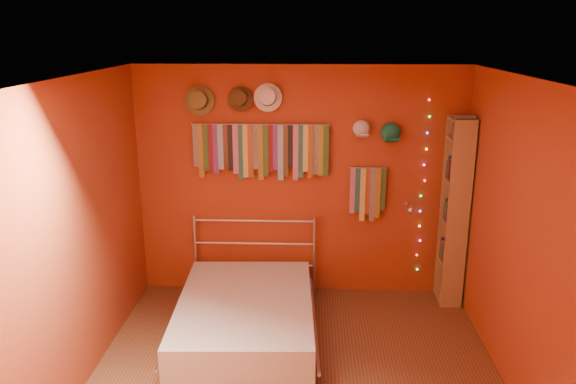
# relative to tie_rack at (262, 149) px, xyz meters

# --- Properties ---
(ground) EXTENTS (3.50, 3.50, 0.00)m
(ground) POSITION_rel_tie_rack_xyz_m (0.41, -1.68, -1.63)
(ground) COLOR brown
(ground) RESTS_ON ground
(back_wall) EXTENTS (3.50, 0.02, 2.50)m
(back_wall) POSITION_rel_tie_rack_xyz_m (0.41, 0.07, -0.38)
(back_wall) COLOR maroon
(back_wall) RESTS_ON ground
(right_wall) EXTENTS (0.02, 3.50, 2.50)m
(right_wall) POSITION_rel_tie_rack_xyz_m (2.16, -1.68, -0.38)
(right_wall) COLOR maroon
(right_wall) RESTS_ON ground
(left_wall) EXTENTS (0.02, 3.50, 2.50)m
(left_wall) POSITION_rel_tie_rack_xyz_m (-1.34, -1.68, -0.38)
(left_wall) COLOR maroon
(left_wall) RESTS_ON ground
(ceiling) EXTENTS (3.50, 3.50, 0.02)m
(ceiling) POSITION_rel_tie_rack_xyz_m (0.41, -1.68, 0.87)
(ceiling) COLOR white
(ceiling) RESTS_ON back_wall
(tie_rack) EXTENTS (1.45, 0.03, 0.60)m
(tie_rack) POSITION_rel_tie_rack_xyz_m (0.00, 0.00, 0.00)
(tie_rack) COLOR silver
(tie_rack) RESTS_ON back_wall
(small_tie_rack) EXTENTS (0.40, 0.03, 0.59)m
(small_tie_rack) POSITION_rel_tie_rack_xyz_m (1.13, 0.00, -0.45)
(small_tie_rack) COLOR silver
(small_tie_rack) RESTS_ON back_wall
(fedora_olive) EXTENTS (0.31, 0.17, 0.31)m
(fedora_olive) POSITION_rel_tie_rack_xyz_m (-0.64, -0.03, 0.51)
(fedora_olive) COLOR brown
(fedora_olive) RESTS_ON back_wall
(fedora_brown) EXTENTS (0.26, 0.14, 0.26)m
(fedora_brown) POSITION_rel_tie_rack_xyz_m (-0.21, -0.03, 0.53)
(fedora_brown) COLOR #4B341A
(fedora_brown) RESTS_ON back_wall
(fedora_white) EXTENTS (0.29, 0.16, 0.29)m
(fedora_white) POSITION_rel_tie_rack_xyz_m (0.07, -0.03, 0.54)
(fedora_white) COLOR white
(fedora_white) RESTS_ON back_wall
(cap_white) EXTENTS (0.18, 0.22, 0.18)m
(cap_white) POSITION_rel_tie_rack_xyz_m (1.04, 0.01, 0.22)
(cap_white) COLOR white
(cap_white) RESTS_ON back_wall
(cap_green) EXTENTS (0.19, 0.24, 0.19)m
(cap_green) POSITION_rel_tie_rack_xyz_m (1.34, 0.01, 0.18)
(cap_green) COLOR #1C7F55
(cap_green) RESTS_ON back_wall
(fairy_lights) EXTENTS (0.06, 0.02, 1.89)m
(fairy_lights) POSITION_rel_tie_rack_xyz_m (1.71, 0.03, -0.42)
(fairy_lights) COLOR #FF3333
(fairy_lights) RESTS_ON back_wall
(reading_lamp) EXTENTS (0.08, 0.33, 0.10)m
(reading_lamp) POSITION_rel_tie_rack_xyz_m (1.55, -0.19, -0.58)
(reading_lamp) COLOR silver
(reading_lamp) RESTS_ON back_wall
(bookshelf) EXTENTS (0.25, 0.34, 2.00)m
(bookshelf) POSITION_rel_tie_rack_xyz_m (2.06, -0.15, -0.61)
(bookshelf) COLOR #9D7D46
(bookshelf) RESTS_ON ground
(bed) EXTENTS (1.41, 1.87, 0.89)m
(bed) POSITION_rel_tie_rack_xyz_m (-0.09, -0.97, -1.42)
(bed) COLOR silver
(bed) RESTS_ON ground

